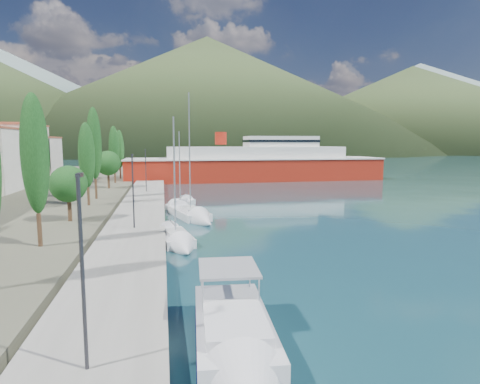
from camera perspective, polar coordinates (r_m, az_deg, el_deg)
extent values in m
plane|color=#173E48|center=(140.41, -8.21, 3.75)|extent=(1400.00, 1400.00, 0.00)
cube|color=gray|center=(46.69, -13.77, -2.27)|extent=(5.00, 88.00, 0.80)
cone|color=gray|center=(710.15, -3.92, 13.62)|extent=(760.00, 760.00, 180.00)
cone|color=gray|center=(755.16, 24.04, 11.12)|extent=(640.00, 640.00, 140.00)
cone|color=#374925|center=(425.54, -4.66, 13.68)|extent=(480.00, 480.00, 115.00)
cone|color=#374925|center=(482.15, 23.16, 10.87)|extent=(420.00, 420.00, 90.00)
cube|color=beige|center=(79.27, -29.71, 4.59)|extent=(9.00, 13.00, 10.00)
cube|color=#9E5138|center=(79.31, -29.94, 8.31)|extent=(9.20, 13.20, 0.30)
cube|color=silver|center=(89.78, -27.42, 4.26)|extent=(9.00, 10.00, 8.00)
cube|color=#9E5138|center=(89.74, -27.57, 6.91)|extent=(9.20, 10.20, 0.30)
cylinder|color=#47301E|center=(30.76, -26.62, -4.84)|extent=(0.30, 0.30, 2.28)
ellipsoid|color=#194719|center=(30.19, -27.16, 4.86)|extent=(1.80, 1.80, 8.10)
cylinder|color=#47301E|center=(39.47, -23.06, -2.34)|extent=(0.36, 0.36, 2.07)
sphere|color=#194719|center=(39.18, -23.23, 1.07)|extent=(3.31, 3.31, 3.31)
cylinder|color=#47301E|center=(48.65, -20.75, -0.58)|extent=(0.30, 0.30, 2.06)
ellipsoid|color=#194719|center=(48.29, -20.99, 4.93)|extent=(1.80, 1.80, 7.29)
cylinder|color=#47301E|center=(53.91, -19.79, 0.41)|extent=(0.30, 0.30, 2.53)
ellipsoid|color=#194719|center=(53.60, -20.04, 6.53)|extent=(1.80, 1.80, 8.96)
cylinder|color=#47301E|center=(65.87, -18.18, 1.54)|extent=(0.36, 0.36, 2.40)
sphere|color=#194719|center=(65.69, -18.27, 3.92)|extent=(3.84, 3.84, 3.84)
cylinder|color=#47301E|center=(74.43, -17.34, 2.09)|extent=(0.30, 0.30, 2.21)
ellipsoid|color=#194719|center=(74.20, -17.48, 5.95)|extent=(1.80, 1.80, 7.82)
cylinder|color=#47301E|center=(83.36, -16.66, 2.57)|extent=(0.30, 0.30, 2.12)
ellipsoid|color=#194719|center=(83.15, -16.77, 5.88)|extent=(1.80, 1.80, 7.50)
cylinder|color=#2D2D33|center=(13.18, -21.48, -10.94)|extent=(0.12, 0.12, 6.00)
cube|color=#2D2D33|center=(12.86, -21.88, 2.25)|extent=(0.15, 0.50, 0.12)
cylinder|color=#2D2D33|center=(33.87, -14.96, 0.05)|extent=(0.12, 0.12, 6.00)
cube|color=#2D2D33|center=(33.90, -15.09, 5.14)|extent=(0.15, 0.50, 0.12)
cylinder|color=#2D2D33|center=(59.19, -13.25, 2.98)|extent=(0.12, 0.12, 6.00)
cube|color=#2D2D33|center=(59.32, -13.32, 5.88)|extent=(0.15, 0.50, 0.12)
cube|color=black|center=(16.16, -1.02, -21.89)|extent=(2.89, 6.64, 0.73)
cube|color=silver|center=(15.77, -1.03, -19.24)|extent=(3.18, 6.99, 1.14)
cube|color=black|center=(16.01, -1.03, -20.91)|extent=(3.24, 7.08, 0.23)
cube|color=silver|center=(14.71, -0.70, -18.13)|extent=(2.39, 3.47, 0.42)
cube|color=gray|center=(16.76, -1.68, -10.73)|extent=(2.57, 2.99, 0.10)
cube|color=silver|center=(32.22, -9.25, -6.58)|extent=(3.05, 5.65, 0.86)
cube|color=silver|center=(31.75, -9.15, -5.73)|extent=(1.65, 2.33, 0.33)
cylinder|color=silver|center=(31.09, -9.30, 2.19)|extent=(0.12, 0.12, 9.06)
cone|color=silver|center=(28.96, -7.91, -8.11)|extent=(2.58, 2.83, 2.19)
cube|color=silver|center=(42.61, -7.26, -3.17)|extent=(4.28, 7.40, 0.99)
cube|color=silver|center=(42.06, -7.07, -2.39)|extent=(2.20, 3.09, 0.38)
cylinder|color=silver|center=(41.52, -7.19, 5.61)|extent=(0.12, 0.12, 12.05)
cone|color=silver|center=(38.48, -5.09, -4.24)|extent=(3.29, 3.81, 2.52)
cube|color=silver|center=(49.41, -8.36, -1.83)|extent=(3.81, 5.39, 0.85)
cube|color=silver|center=(49.02, -8.50, -1.24)|extent=(1.93, 2.31, 0.33)
cylinder|color=silver|center=(48.61, -8.58, 3.54)|extent=(0.12, 0.12, 8.47)
cone|color=silver|center=(46.47, -9.62, -2.42)|extent=(2.85, 2.93, 2.16)
cube|color=#A42011|center=(84.07, 2.17, 3.06)|extent=(52.58, 11.19, 5.07)
cube|color=silver|center=(83.94, 2.18, 4.78)|extent=(52.95, 11.52, 0.27)
cube|color=silver|center=(83.90, 2.19, 5.53)|extent=(36.29, 9.24, 2.72)
cube|color=silver|center=(85.30, 5.77, 7.16)|extent=(14.75, 6.83, 2.17)
cylinder|color=#A42011|center=(82.50, -2.75, 7.64)|extent=(2.35, 2.35, 2.54)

